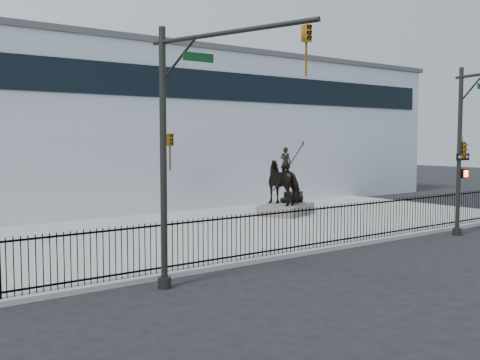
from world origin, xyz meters
TOP-DOWN VIEW (x-y plane):
  - ground at (0.00, 0.00)m, footprint 120.00×120.00m
  - plaza at (0.00, 7.00)m, footprint 30.00×12.00m
  - building at (0.00, 20.00)m, footprint 44.00×14.00m
  - picket_fence at (0.00, 1.25)m, footprint 22.10×0.10m
  - statue_plinth at (4.85, 8.61)m, footprint 3.40×2.94m
  - equestrian_statue at (4.90, 8.63)m, footprint 3.38×2.84m
  - traffic_signal_left at (-6.75, -0.62)m, footprint 1.52×4.84m

SIDE VIEW (x-z plane):
  - ground at x=0.00m, z-range 0.00..0.00m
  - plaza at x=0.00m, z-range 0.00..0.15m
  - statue_plinth at x=4.85m, z-range 0.15..0.69m
  - picket_fence at x=0.00m, z-range 0.15..1.65m
  - equestrian_statue at x=4.90m, z-range 0.26..3.36m
  - traffic_signal_left at x=-6.75m, z-range 0.53..7.53m
  - building at x=0.00m, z-range 0.00..9.00m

